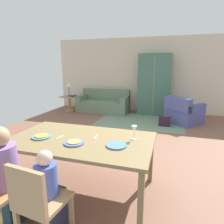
{
  "coord_description": "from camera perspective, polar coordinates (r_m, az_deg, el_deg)",
  "views": [
    {
      "loc": [
        0.99,
        -3.69,
        1.7
      ],
      "look_at": [
        -0.04,
        -0.31,
        0.85
      ],
      "focal_mm": 30.98,
      "sensor_mm": 36.0,
      "label": 1
    }
  ],
  "objects": [
    {
      "name": "ground_plane",
      "position": [
        4.64,
        3.52,
        -8.14
      ],
      "size": [
        6.87,
        6.21,
        0.02
      ],
      "primitive_type": "cube",
      "color": "brown"
    },
    {
      "name": "back_wall",
      "position": [
        7.42,
        9.51,
        10.64
      ],
      "size": [
        6.87,
        0.1,
        2.7
      ],
      "primitive_type": "cube",
      "color": "beige",
      "rests_on": "ground_plane"
    },
    {
      "name": "dining_table",
      "position": [
        2.64,
        -9.17,
        -8.98
      ],
      "size": [
        1.89,
        1.09,
        0.76
      ],
      "color": "olive",
      "rests_on": "ground_plane"
    },
    {
      "name": "plate_near_man",
      "position": [
        2.78,
        -20.09,
        -6.89
      ],
      "size": [
        0.25,
        0.25,
        0.02
      ],
      "primitive_type": "cylinder",
      "color": "teal",
      "rests_on": "dining_table"
    },
    {
      "name": "pizza_near_man",
      "position": [
        2.77,
        -20.11,
        -6.6
      ],
      "size": [
        0.17,
        0.17,
        0.01
      ],
      "primitive_type": "cylinder",
      "color": "gold",
      "rests_on": "plate_near_man"
    },
    {
      "name": "plate_near_child",
      "position": [
        2.46,
        -11.08,
        -8.94
      ],
      "size": [
        0.25,
        0.25,
        0.02
      ],
      "primitive_type": "cylinder",
      "color": "#526FA4",
      "rests_on": "dining_table"
    },
    {
      "name": "pizza_near_child",
      "position": [
        2.46,
        -11.1,
        -8.61
      ],
      "size": [
        0.17,
        0.17,
        0.01
      ],
      "primitive_type": "cylinder",
      "color": "#E4954E",
      "rests_on": "plate_near_child"
    },
    {
      "name": "plate_near_woman",
      "position": [
        2.35,
        1.32,
        -9.81
      ],
      "size": [
        0.25,
        0.25,
        0.02
      ],
      "primitive_type": "cylinder",
      "color": "teal",
      "rests_on": "dining_table"
    },
    {
      "name": "wine_glass",
      "position": [
        2.53,
        6.6,
        -5.19
      ],
      "size": [
        0.07,
        0.07,
        0.19
      ],
      "color": "silver",
      "rests_on": "dining_table"
    },
    {
      "name": "fork",
      "position": [
        2.7,
        -15.14,
        -7.22
      ],
      "size": [
        0.04,
        0.15,
        0.01
      ],
      "primitive_type": "cube",
      "rotation": [
        0.0,
        0.0,
        -0.18
      ],
      "color": "silver",
      "rests_on": "dining_table"
    },
    {
      "name": "knife",
      "position": [
        2.63,
        -4.9,
        -7.37
      ],
      "size": [
        0.03,
        0.17,
        0.01
      ],
      "primitive_type": "cube",
      "rotation": [
        0.0,
        0.0,
        0.09
      ],
      "color": "silver",
      "rests_on": "dining_table"
    },
    {
      "name": "person_man",
      "position": [
        2.47,
        -28.35,
        -16.92
      ],
      "size": [
        0.31,
        0.41,
        1.11
      ],
      "color": "#274352",
      "rests_on": "ground_plane"
    },
    {
      "name": "dining_chair_child",
      "position": [
        2.07,
        -21.16,
        -23.1
      ],
      "size": [
        0.46,
        0.46,
        0.87
      ],
      "color": "tan",
      "rests_on": "ground_plane"
    },
    {
      "name": "person_child",
      "position": [
        2.21,
        -17.86,
        -22.19
      ],
      "size": [
        0.22,
        0.3,
        0.92
      ],
      "color": "#313151",
      "rests_on": "ground_plane"
    },
    {
      "name": "area_rug",
      "position": [
        6.15,
        8.35,
        -2.64
      ],
      "size": [
        2.6,
        1.8,
        0.01
      ],
      "primitive_type": "cube",
      "color": "slate",
      "rests_on": "ground_plane"
    },
    {
      "name": "couch",
      "position": [
        7.25,
        -2.5,
        2.4
      ],
      "size": [
        1.86,
        0.86,
        0.82
      ],
      "color": "slate",
      "rests_on": "ground_plane"
    },
    {
      "name": "armchair",
      "position": [
        6.18,
        20.25,
        -0.25
      ],
      "size": [
        1.2,
        1.21,
        0.82
      ],
      "color": "#4A518D",
      "rests_on": "ground_plane"
    },
    {
      "name": "armoire",
      "position": [
        7.01,
        12.36,
        7.89
      ],
      "size": [
        1.1,
        0.59,
        2.1
      ],
      "color": "#3D6456",
      "rests_on": "ground_plane"
    },
    {
      "name": "side_table",
      "position": [
        7.53,
        -12.42,
        3.09
      ],
      "size": [
        0.56,
        0.56,
        0.58
      ],
      "color": "tan",
      "rests_on": "ground_plane"
    },
    {
      "name": "table_lamp",
      "position": [
        7.45,
        -12.67,
        7.87
      ],
      "size": [
        0.26,
        0.26,
        0.54
      ],
      "color": "brown",
      "rests_on": "side_table"
    },
    {
      "name": "book_lower",
      "position": [
        7.39,
        -11.17,
        4.66
      ],
      "size": [
        0.22,
        0.16,
        0.03
      ],
      "primitive_type": "cube",
      "color": "maroon",
      "rests_on": "side_table"
    },
    {
      "name": "book_upper",
      "position": [
        7.38,
        -11.47,
        4.85
      ],
      "size": [
        0.22,
        0.16,
        0.03
      ],
      "primitive_type": "cube",
      "color": "#2C598A",
      "rests_on": "book_lower"
    },
    {
      "name": "handbag",
      "position": [
        5.77,
        15.21,
        -2.76
      ],
      "size": [
        0.32,
        0.16,
        0.26
      ],
      "primitive_type": "cube",
      "color": "#2C1628",
      "rests_on": "ground_plane"
    }
  ]
}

